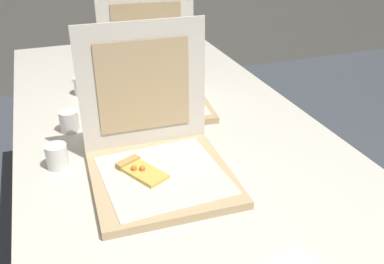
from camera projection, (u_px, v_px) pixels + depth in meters
The scene contains 6 objects.
table at pixel (170, 139), 1.43m from camera, with size 0.96×2.14×0.72m.
pizza_box_front at pixel (157, 156), 1.14m from camera, with size 0.37×0.39×0.38m.
pizza_box_middle at pixel (155, 88), 1.56m from camera, with size 0.40×0.41×0.38m.
cup_white_far at pixel (82, 86), 1.64m from camera, with size 0.06×0.06×0.07m, color white.
cup_white_mid at pixel (69, 121), 1.37m from camera, with size 0.06×0.06×0.07m, color white.
cup_white_near_center at pixel (57, 156), 1.18m from camera, with size 0.06×0.06×0.07m, color white.
Camera 1 is at (-0.36, -0.61, 1.37)m, focal length 40.20 mm.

